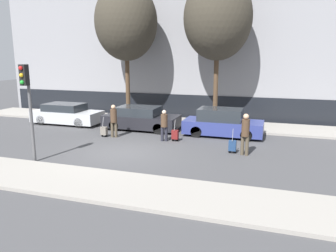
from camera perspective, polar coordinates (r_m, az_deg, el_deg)
ground_plane at (r=14.78m, az=-7.92°, el=-4.60°), size 80.00×80.00×0.00m
sidewalk_near at (r=11.69m, az=-16.07°, el=-9.20°), size 28.00×2.50×0.12m
sidewalk_far at (r=21.09m, az=0.40°, el=0.70°), size 28.00×3.00×0.12m
building_facade at (r=24.05m, az=3.03°, el=15.81°), size 28.00×2.59×11.62m
parked_car_0 at (r=21.67m, az=-17.23°, el=1.97°), size 4.38×1.79×1.29m
parked_car_1 at (r=19.20m, az=-4.75°, el=1.29°), size 4.35×1.92×1.34m
parked_car_2 at (r=17.78m, az=9.44°, el=0.46°), size 4.17×1.73×1.48m
pedestrian_left at (r=17.41m, az=-9.44°, el=1.23°), size 0.35×0.34×1.73m
trolley_left at (r=17.70m, az=-11.08°, el=-0.84°), size 0.34×0.29×1.08m
pedestrian_center at (r=16.40m, az=-0.67°, el=0.40°), size 0.34×0.34×1.59m
trolley_center at (r=16.48m, az=1.24°, el=-1.50°), size 0.34×0.29×1.11m
pedestrian_right at (r=14.39m, az=13.32°, el=-0.97°), size 0.34×0.34×1.82m
trolley_right at (r=14.72m, az=11.15°, el=-3.38°), size 0.34×0.29×1.11m
traffic_light at (r=13.87m, az=-23.32°, el=5.17°), size 0.28×0.47×3.90m
parked_bicycle at (r=20.95m, az=-2.42°, el=1.82°), size 1.77×0.06×0.96m
bare_tree_near_crossing at (r=20.23m, az=8.66°, el=18.07°), size 4.00×4.00×8.71m
bare_tree_down_street at (r=21.78m, az=-7.31°, el=17.50°), size 3.96×3.96×8.63m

